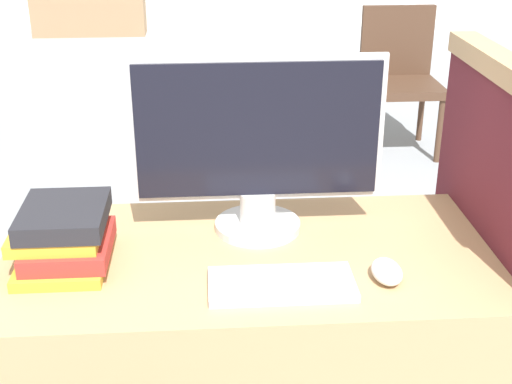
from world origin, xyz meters
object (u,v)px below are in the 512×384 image
object	(u,v)px
book_stack	(64,236)
far_chair	(400,72)
keyboard	(282,284)
monitor	(258,145)
mouse	(387,271)

from	to	relation	value
book_stack	far_chair	world-z (taller)	book_stack
keyboard	monitor	bearing A→B (deg)	96.25
book_stack	far_chair	xyz separation A→B (m)	(1.49, 2.69, -0.35)
monitor	mouse	distance (m)	0.42
keyboard	mouse	xyz separation A→B (m)	(0.23, 0.02, 0.01)
monitor	mouse	xyz separation A→B (m)	(0.26, -0.26, -0.20)
monitor	far_chair	size ratio (longest dim) A/B	0.70
monitor	book_stack	world-z (taller)	monitor
far_chair	monitor	bearing A→B (deg)	-68.53
keyboard	book_stack	world-z (taller)	book_stack
far_chair	book_stack	bearing A→B (deg)	-75.23
keyboard	mouse	distance (m)	0.23
mouse	far_chair	size ratio (longest dim) A/B	0.12
monitor	book_stack	distance (m)	0.49
keyboard	mouse	world-z (taller)	mouse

